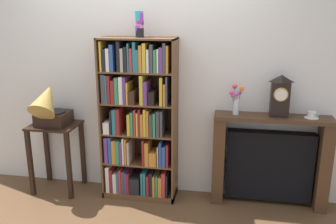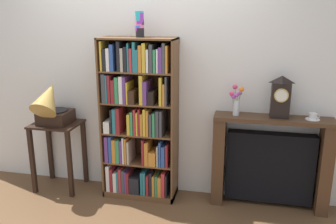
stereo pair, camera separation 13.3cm
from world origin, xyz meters
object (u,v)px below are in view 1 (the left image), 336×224
side_table_left (56,143)px  mantel_clock (280,96)px  flower_vase (236,100)px  bookshelf (138,123)px  gramophone (49,106)px  teacup_with_saucer (312,115)px  fireplace_mantel (269,161)px  cup_stack (139,24)px

side_table_left → mantel_clock: mantel_clock is taller
side_table_left → flower_vase: bearing=2.3°
bookshelf → gramophone: (-0.93, -0.11, 0.18)m
bookshelf → flower_vase: (1.01, 0.04, 0.29)m
side_table_left → gramophone: size_ratio=1.45×
bookshelf → teacup_with_saucer: size_ratio=12.71×
mantel_clock → flower_vase: (-0.42, -0.00, -0.05)m
side_table_left → fireplace_mantel: 2.31m
side_table_left → gramophone: (0.00, -0.08, 0.45)m
bookshelf → teacup_with_saucer: bookshelf is taller
bookshelf → fireplace_mantel: size_ratio=1.48×
bookshelf → gramophone: 0.96m
bookshelf → flower_vase: 1.05m
bookshelf → fireplace_mantel: 1.42m
flower_vase → teacup_with_saucer: (0.73, 0.00, -0.13)m
fireplace_mantel → side_table_left: bearing=-177.4°
cup_stack → teacup_with_saucer: 1.90m
mantel_clock → teacup_with_saucer: size_ratio=3.07×
gramophone → fireplace_mantel: size_ratio=0.46×
mantel_clock → flower_vase: mantel_clock is taller
cup_stack → flower_vase: size_ratio=0.84×
cup_stack → gramophone: size_ratio=0.47×
cup_stack → mantel_clock: bearing=1.3°
cup_stack → fireplace_mantel: 1.91m
side_table_left → mantel_clock: size_ratio=1.87×
gramophone → cup_stack: bearing=7.4°
gramophone → flower_vase: size_ratio=1.79×
cup_stack → gramophone: (-0.97, -0.13, -0.84)m
bookshelf → gramophone: bearing=-173.0°
flower_vase → fireplace_mantel: bearing=4.2°
mantel_clock → teacup_with_saucer: (0.31, 0.00, -0.18)m
gramophone → fireplace_mantel: gramophone is taller
gramophone → teacup_with_saucer: gramophone is taller
cup_stack → fireplace_mantel: (1.34, 0.06, -1.37)m
side_table_left → cup_stack: bearing=2.8°
side_table_left → teacup_with_saucer: teacup_with_saucer is taller
bookshelf → teacup_with_saucer: (1.73, 0.05, 0.17)m
side_table_left → teacup_with_saucer: size_ratio=5.74×
fireplace_mantel → mantel_clock: size_ratio=2.80×
fireplace_mantel → flower_vase: (-0.37, -0.03, 0.64)m
bookshelf → teacup_with_saucer: bearing=1.5°
mantel_clock → bookshelf: bearing=-178.2°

